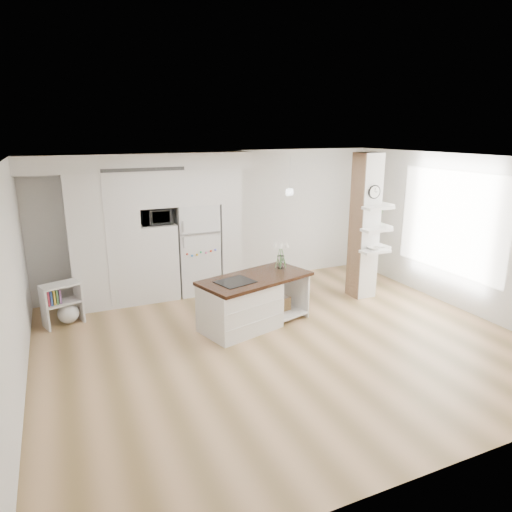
{
  "coord_description": "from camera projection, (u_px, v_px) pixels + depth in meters",
  "views": [
    {
      "loc": [
        -2.91,
        -5.59,
        3.08
      ],
      "look_at": [
        -0.05,
        0.9,
        1.12
      ],
      "focal_mm": 32.0,
      "sensor_mm": 36.0,
      "label": 1
    }
  ],
  "objects": [
    {
      "name": "bookshelf",
      "position": [
        64.0,
        306.0,
        7.44
      ],
      "size": [
        0.67,
        0.51,
        0.7
      ],
      "rotation": [
        0.0,
        0.0,
        0.32
      ],
      "color": "white",
      "rests_on": "floor"
    },
    {
      "name": "decor_bowl",
      "position": [
        374.0,
        248.0,
        8.31
      ],
      "size": [
        0.22,
        0.22,
        0.05
      ],
      "primitive_type": "imported",
      "color": "white",
      "rests_on": "column"
    },
    {
      "name": "microwave",
      "position": [
        156.0,
        216.0,
        8.28
      ],
      "size": [
        0.54,
        0.37,
        0.3
      ],
      "primitive_type": "imported",
      "color": "#2D2D2D",
      "rests_on": "cabinet_wall"
    },
    {
      "name": "floor",
      "position": [
        283.0,
        341.0,
        6.89
      ],
      "size": [
        7.0,
        6.0,
        0.01
      ],
      "primitive_type": "cube",
      "color": "tan",
      "rests_on": "ground"
    },
    {
      "name": "cabinet_wall",
      "position": [
        146.0,
        220.0,
        8.27
      ],
      "size": [
        4.0,
        0.71,
        2.7
      ],
      "color": "white",
      "rests_on": "floor"
    },
    {
      "name": "floor_plant_b",
      "position": [
        361.0,
        266.0,
        9.88
      ],
      "size": [
        0.3,
        0.3,
        0.49
      ],
      "primitive_type": "imported",
      "rotation": [
        0.0,
        0.0,
        -0.09
      ],
      "color": "#3D8133",
      "rests_on": "floor"
    },
    {
      "name": "refrigerator",
      "position": [
        196.0,
        248.0,
        8.81
      ],
      "size": [
        0.78,
        0.69,
        1.75
      ],
      "color": "white",
      "rests_on": "floor"
    },
    {
      "name": "floor_plant_a",
      "position": [
        369.0,
        279.0,
        9.1
      ],
      "size": [
        0.3,
        0.27,
        0.44
      ],
      "primitive_type": "imported",
      "rotation": [
        0.0,
        0.0,
        0.37
      ],
      "color": "#3D8133",
      "rests_on": "floor"
    },
    {
      "name": "pendant_light",
      "position": [
        378.0,
        194.0,
        7.11
      ],
      "size": [
        0.12,
        0.12,
        0.1
      ],
      "primitive_type": "cylinder",
      "color": "white",
      "rests_on": "room"
    },
    {
      "name": "room",
      "position": [
        285.0,
        221.0,
        6.39
      ],
      "size": [
        7.04,
        6.04,
        2.72
      ],
      "color": "white",
      "rests_on": "ground"
    },
    {
      "name": "window",
      "position": [
        451.0,
        222.0,
        8.1
      ],
      "size": [
        0.0,
        2.4,
        2.4
      ],
      "primitive_type": "plane",
      "rotation": [
        1.57,
        0.0,
        -1.57
      ],
      "color": "white",
      "rests_on": "room"
    },
    {
      "name": "kitchen_island",
      "position": [
        246.0,
        302.0,
        7.27
      ],
      "size": [
        1.98,
        1.33,
        1.39
      ],
      "rotation": [
        0.0,
        0.0,
        0.28
      ],
      "color": "white",
      "rests_on": "floor"
    },
    {
      "name": "shelf_plant",
      "position": [
        376.0,
        215.0,
        8.65
      ],
      "size": [
        0.27,
        0.23,
        0.3
      ],
      "primitive_type": "imported",
      "color": "#3D8133",
      "rests_on": "column"
    },
    {
      "name": "column",
      "position": [
        370.0,
        227.0,
        8.45
      ],
      "size": [
        0.69,
        0.9,
        2.7
      ],
      "color": "silver",
      "rests_on": "floor"
    }
  ]
}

